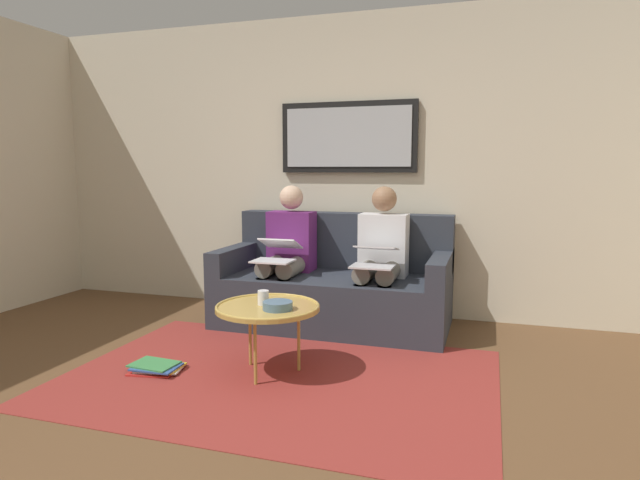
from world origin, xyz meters
TOP-DOWN VIEW (x-y plane):
  - ground_plane at (0.00, 0.00)m, footprint 6.00×5.20m
  - wall_rear at (0.00, -2.60)m, footprint 6.00×0.12m
  - area_rug at (0.00, -0.85)m, footprint 2.60×1.80m
  - couch at (0.00, -2.12)m, footprint 1.86×0.90m
  - framed_mirror at (0.00, -2.51)m, footprint 1.21×0.05m
  - coffee_table at (0.09, -0.90)m, footprint 0.65×0.65m
  - cup at (0.13, -0.92)m, footprint 0.07×0.07m
  - bowl at (-0.01, -0.84)m, footprint 0.18×0.18m
  - person_left at (-0.39, -2.05)m, footprint 0.38×0.58m
  - laptop_silver at (-0.39, -1.81)m, footprint 0.31×0.36m
  - person_right at (0.39, -2.05)m, footprint 0.38×0.58m
  - laptop_white at (0.39, -1.82)m, footprint 0.31×0.40m
  - magazine_stack at (0.77, -0.71)m, footprint 0.34×0.28m

SIDE VIEW (x-z plane):
  - ground_plane at x=0.00m, z-range -0.10..0.00m
  - area_rug at x=0.00m, z-range 0.00..0.01m
  - magazine_stack at x=0.77m, z-range 0.00..0.06m
  - couch at x=0.00m, z-range -0.14..0.76m
  - coffee_table at x=0.09m, z-range 0.20..0.64m
  - bowl at x=-0.01m, z-range 0.43..0.48m
  - cup at x=0.13m, z-range 0.43..0.52m
  - person_left at x=-0.39m, z-range 0.04..1.18m
  - person_right at x=0.39m, z-range 0.04..1.18m
  - laptop_white at x=0.39m, z-range 0.54..0.72m
  - laptop_silver at x=-0.39m, z-range 0.56..0.71m
  - wall_rear at x=0.00m, z-range 0.00..2.60m
  - framed_mirror at x=0.00m, z-range 1.25..1.85m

